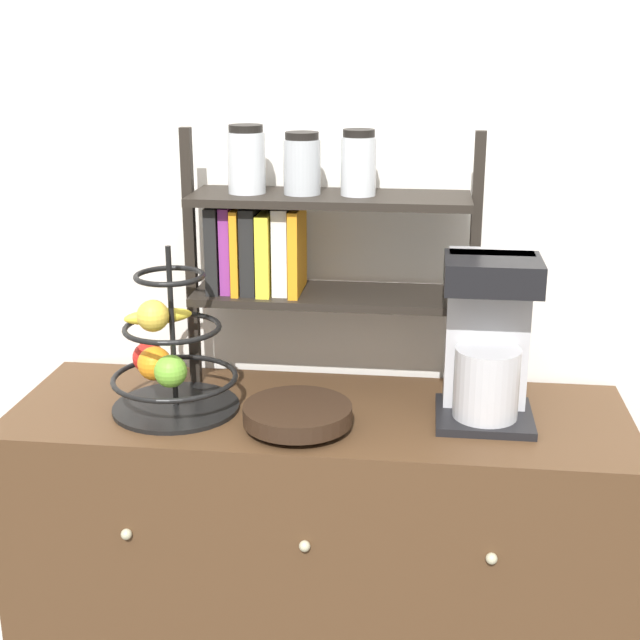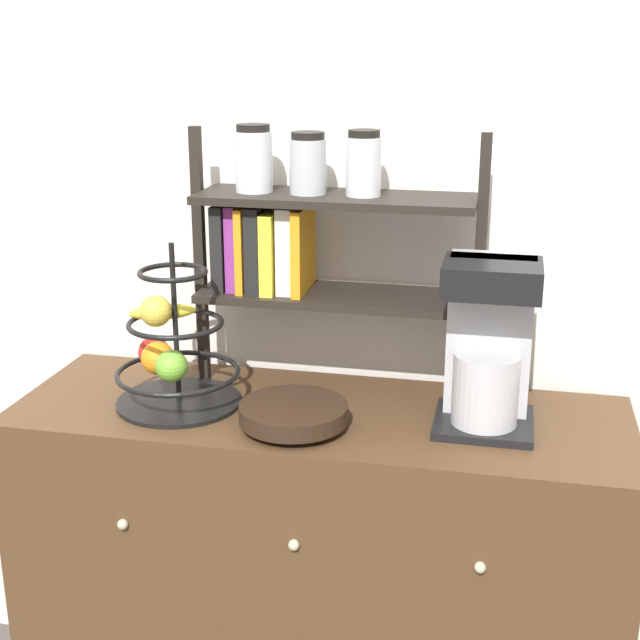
# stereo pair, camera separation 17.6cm
# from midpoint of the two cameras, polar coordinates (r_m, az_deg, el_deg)

# --- Properties ---
(wall_back) EXTENTS (7.00, 0.05, 2.60)m
(wall_back) POSITION_cam_midpoint_polar(r_m,az_deg,el_deg) (2.16, -1.53, 6.46)
(wall_back) COLOR silver
(wall_back) RESTS_ON ground_plane
(sideboard) EXTENTS (1.39, 0.48, 0.92)m
(sideboard) POSITION_cam_midpoint_polar(r_m,az_deg,el_deg) (2.24, -2.43, -16.68)
(sideboard) COLOR #4C331E
(sideboard) RESTS_ON ground_plane
(coffee_maker) EXTENTS (0.21, 0.20, 0.37)m
(coffee_maker) POSITION_cam_midpoint_polar(r_m,az_deg,el_deg) (1.93, 8.14, -1.30)
(coffee_maker) COLOR black
(coffee_maker) RESTS_ON sideboard
(fruit_stand) EXTENTS (0.29, 0.29, 0.38)m
(fruit_stand) POSITION_cam_midpoint_polar(r_m,az_deg,el_deg) (2.02, -12.24, -2.48)
(fruit_stand) COLOR black
(fruit_stand) RESTS_ON sideboard
(wooden_bowl) EXTENTS (0.23, 0.23, 0.05)m
(wooden_bowl) POSITION_cam_midpoint_polar(r_m,az_deg,el_deg) (1.91, -4.10, -6.13)
(wooden_bowl) COLOR black
(wooden_bowl) RESTS_ON sideboard
(shelf_hutch) EXTENTS (0.67, 0.20, 0.62)m
(shelf_hutch) POSITION_cam_midpoint_polar(r_m,az_deg,el_deg) (2.03, -4.18, 5.65)
(shelf_hutch) COLOR black
(shelf_hutch) RESTS_ON sideboard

